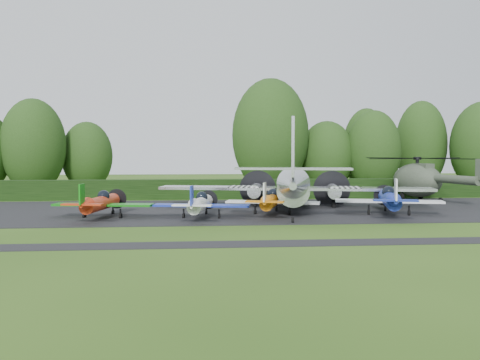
{
  "coord_description": "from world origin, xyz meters",
  "views": [
    {
      "loc": [
        -5.67,
        -33.75,
        4.91
      ],
      "look_at": [
        -1.64,
        10.49,
        2.5
      ],
      "focal_mm": 40.0,
      "sensor_mm": 36.0,
      "label": 1
    }
  ],
  "objects": [
    {
      "name": "tree_3",
      "position": [
        16.36,
        29.49,
        4.93
      ],
      "size": [
        6.65,
        6.65,
        9.87
      ],
      "color": "black",
      "rests_on": "ground"
    },
    {
      "name": "light_plane_orange",
      "position": [
        0.4,
        6.33,
        1.15
      ],
      "size": [
        7.19,
        7.56,
        2.76
      ],
      "rotation": [
        0.0,
        0.0,
        0.29
      ],
      "color": "orange",
      "rests_on": "ground"
    },
    {
      "name": "tree_5",
      "position": [
        10.91,
        30.71,
        4.29
      ],
      "size": [
        6.76,
        6.76,
        8.6
      ],
      "color": "black",
      "rests_on": "ground"
    },
    {
      "name": "tree_10",
      "position": [
        16.42,
        32.37,
        5.15
      ],
      "size": [
        5.91,
        5.91,
        10.34
      ],
      "color": "black",
      "rests_on": "ground"
    },
    {
      "name": "apron",
      "position": [
        0.0,
        10.0,
        0.0
      ],
      "size": [
        70.0,
        18.0,
        0.01
      ],
      "primitive_type": "cube",
      "color": "black",
      "rests_on": "ground"
    },
    {
      "name": "ground",
      "position": [
        0.0,
        0.0,
        0.0
      ],
      "size": [
        160.0,
        160.0,
        0.0
      ],
      "primitive_type": "plane",
      "color": "#2D4F16",
      "rests_on": "ground"
    },
    {
      "name": "taxiway_verge",
      "position": [
        0.0,
        -6.0,
        0.0
      ],
      "size": [
        70.0,
        2.0,
        0.0
      ],
      "primitive_type": "cube",
      "color": "black",
      "rests_on": "ground"
    },
    {
      "name": "light_plane_red",
      "position": [
        -12.21,
        5.4,
        1.17
      ],
      "size": [
        7.31,
        7.68,
        2.81
      ],
      "rotation": [
        0.0,
        0.0,
        0.18
      ],
      "color": "red",
      "rests_on": "ground"
    },
    {
      "name": "light_plane_blue",
      "position": [
        9.17,
        5.14,
        1.28
      ],
      "size": [
        8.01,
        8.42,
        3.08
      ],
      "rotation": [
        0.0,
        0.0,
        0.26
      ],
      "color": "navy",
      "rests_on": "ground"
    },
    {
      "name": "tree_6",
      "position": [
        3.72,
        29.53,
        6.77
      ],
      "size": [
        9.13,
        9.13,
        13.56
      ],
      "color": "black",
      "rests_on": "ground"
    },
    {
      "name": "light_plane_white",
      "position": [
        -5.03,
        4.62,
        1.12
      ],
      "size": [
        7.01,
        7.37,
        2.69
      ],
      "rotation": [
        0.0,
        0.0,
        0.19
      ],
      "color": "silver",
      "rests_on": "ground"
    },
    {
      "name": "tree_1",
      "position": [
        24.29,
        33.84,
        5.73
      ],
      "size": [
        6.58,
        6.58,
        11.48
      ],
      "color": "black",
      "rests_on": "ground"
    },
    {
      "name": "helicopter",
      "position": [
        16.77,
        17.56,
        2.32
      ],
      "size": [
        13.41,
        15.7,
        4.32
      ],
      "rotation": [
        0.0,
        0.0,
        -0.23
      ],
      "color": "#374031",
      "rests_on": "ground"
    },
    {
      "name": "hedgerow",
      "position": [
        0.0,
        21.0,
        0.0
      ],
      "size": [
        90.0,
        1.6,
        2.0
      ],
      "primitive_type": "cube",
      "color": "black",
      "rests_on": "ground"
    },
    {
      "name": "transport_plane",
      "position": [
        2.94,
        10.17,
        2.08
      ],
      "size": [
        23.31,
        17.88,
        7.47
      ],
      "rotation": [
        0.0,
        0.0,
        0.2
      ],
      "color": "silver",
      "rests_on": "ground"
    },
    {
      "name": "tree_9",
      "position": [
        -18.73,
        34.86,
        4.29
      ],
      "size": [
        6.3,
        6.3,
        8.6
      ],
      "color": "black",
      "rests_on": "ground"
    },
    {
      "name": "tree_8",
      "position": [
        -24.25,
        31.26,
        5.55
      ],
      "size": [
        7.48,
        7.48,
        11.11
      ],
      "color": "black",
      "rests_on": "ground"
    }
  ]
}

